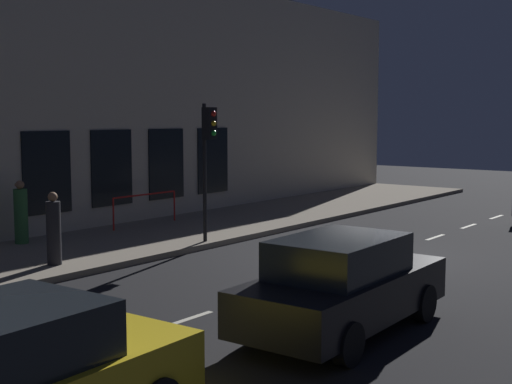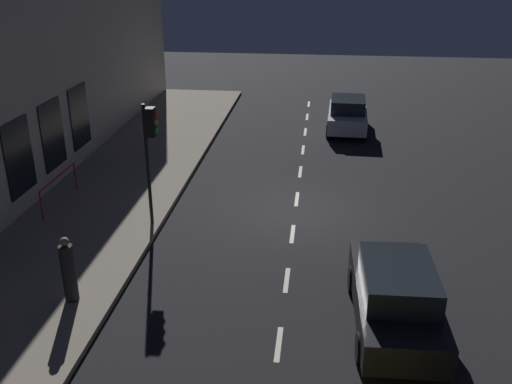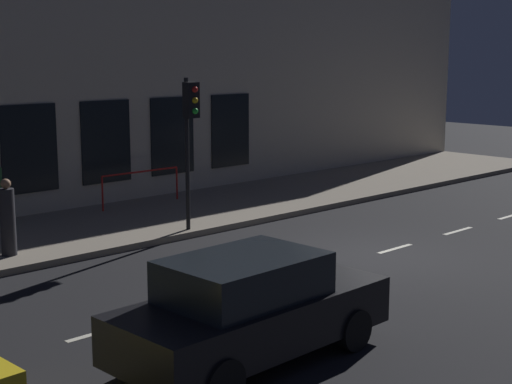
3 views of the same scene
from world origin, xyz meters
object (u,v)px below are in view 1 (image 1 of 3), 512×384
at_px(parked_car_2, 343,285).
at_px(pedestrian_1, 54,231).
at_px(pedestrian_0, 21,214).
at_px(traffic_light, 208,140).
at_px(parked_car_0, 4,384).

distance_m(parked_car_2, pedestrian_1, 7.47).
distance_m(parked_car_2, pedestrian_0, 10.44).
height_order(traffic_light, pedestrian_0, traffic_light).
bearing_deg(pedestrian_0, parked_car_2, -136.63).
bearing_deg(pedestrian_1, parked_car_2, -12.36).
relative_size(parked_car_0, pedestrian_0, 2.47).
xyz_separation_m(parked_car_0, pedestrian_0, (9.83, -6.75, 0.13)).
xyz_separation_m(parked_car_2, pedestrian_1, (7.47, 0.05, 0.13)).
bearing_deg(pedestrian_1, traffic_light, 66.28).
distance_m(parked_car_0, parked_car_2, 5.72).
distance_m(parked_car_0, pedestrian_0, 11.92).
bearing_deg(traffic_light, parked_car_0, 121.44).
relative_size(traffic_light, parked_car_0, 0.89).
bearing_deg(parked_car_0, traffic_light, 119.16).
xyz_separation_m(traffic_light, parked_car_2, (-6.63, 4.25, -2.08)).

